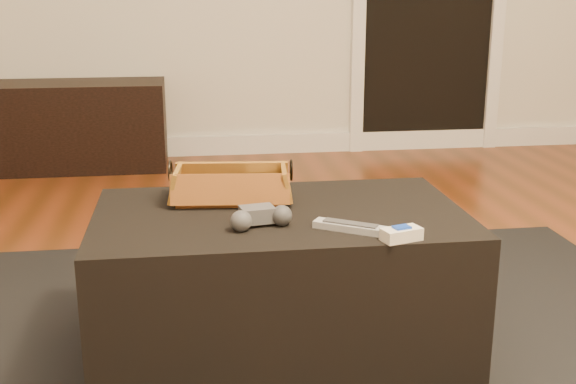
{
  "coord_description": "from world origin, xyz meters",
  "views": [
    {
      "loc": [
        -0.21,
        -1.73,
        1.02
      ],
      "look_at": [
        0.04,
        0.1,
        0.49
      ],
      "focal_mm": 45.0,
      "sensor_mm": 36.0,
      "label": 1
    }
  ],
  "objects": [
    {
      "name": "wicker_basket",
      "position": [
        -0.1,
        0.24,
        0.47
      ],
      "size": [
        0.36,
        0.21,
        0.12
      ],
      "color": "#935021",
      "rests_on": "ottoman"
    },
    {
      "name": "area_rug",
      "position": [
        0.02,
        0.07,
        0.01
      ],
      "size": [
        2.6,
        2.0,
        0.01
      ],
      "primitive_type": "cube",
      "color": "black",
      "rests_on": "floor"
    },
    {
      "name": "ottoman",
      "position": [
        0.02,
        0.12,
        0.22
      ],
      "size": [
        1.0,
        0.6,
        0.42
      ],
      "primitive_type": "cube",
      "color": "black",
      "rests_on": "area_rug"
    },
    {
      "name": "game_controller",
      "position": [
        -0.04,
        -0.0,
        0.46
      ],
      "size": [
        0.17,
        0.11,
        0.05
      ],
      "color": "#454548",
      "rests_on": "ottoman"
    },
    {
      "name": "tv_remote",
      "position": [
        -0.12,
        0.23,
        0.45
      ],
      "size": [
        0.18,
        0.04,
        0.02
      ],
      "primitive_type": "cube",
      "rotation": [
        0.0,
        0.0,
        0.0
      ],
      "color": "black",
      "rests_on": "wicker_basket"
    },
    {
      "name": "baseboard",
      "position": [
        0.0,
        2.73,
        0.06
      ],
      "size": [
        5.0,
        0.04,
        0.12
      ],
      "primitive_type": "cube",
      "color": "white",
      "rests_on": "floor"
    },
    {
      "name": "silver_remote",
      "position": [
        0.18,
        -0.06,
        0.44
      ],
      "size": [
        0.18,
        0.14,
        0.02
      ],
      "color": "#B4B5BC",
      "rests_on": "ottoman"
    },
    {
      "name": "media_cabinet",
      "position": [
        -0.98,
        2.51,
        0.25
      ],
      "size": [
        1.27,
        0.45,
        0.5
      ],
      "primitive_type": "cube",
      "color": "black",
      "rests_on": "floor"
    },
    {
      "name": "floor",
      "position": [
        0.0,
        0.0,
        -0.01
      ],
      "size": [
        5.0,
        5.5,
        0.01
      ],
      "primitive_type": "cube",
      "color": "brown",
      "rests_on": "ground"
    },
    {
      "name": "cloth_bundle",
      "position": [
        -0.01,
        0.25,
        0.47
      ],
      "size": [
        0.11,
        0.09,
        0.05
      ],
      "primitive_type": "cube",
      "rotation": [
        0.0,
        0.0,
        -0.28
      ],
      "color": "#C7B48A",
      "rests_on": "wicker_basket"
    },
    {
      "name": "cream_gadget",
      "position": [
        0.28,
        -0.15,
        0.45
      ],
      "size": [
        0.11,
        0.07,
        0.04
      ],
      "color": "white",
      "rests_on": "ottoman"
    }
  ]
}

